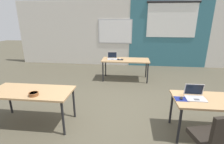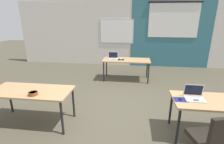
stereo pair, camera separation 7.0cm
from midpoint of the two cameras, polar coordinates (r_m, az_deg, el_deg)
The scene contains 13 objects.
ground_plane at distance 3.97m, azimuth 3.65°, elevation -13.51°, with size 24.00×24.00×0.00m.
back_wall_assembly at distance 7.61m, azimuth 6.45°, elevation 12.81°, with size 10.00×0.27×2.80m.
desk_near_left at distance 3.68m, azimuth -25.38°, elevation -6.46°, with size 1.60×0.70×0.72m.
desk_near_right at distance 3.49m, azimuth 33.53°, elevation -9.07°, with size 1.60×0.70×0.72m.
desk_far_center at distance 5.77m, azimuth 5.26°, elevation 3.67°, with size 1.60×0.70×0.72m.
laptop_near_right_inner at distance 3.30m, azimuth 26.80°, elevation -7.29°, with size 0.33×0.28×0.24m.
mousepad_near_right_inner at distance 3.18m, azimuth 22.85°, elevation -8.63°, with size 0.22×0.19×0.00m.
mouse_near_right_inner at distance 3.18m, azimuth 22.89°, elevation -8.32°, with size 0.08×0.11×0.03m.
chair_near_right_inner at distance 2.92m, azimuth 30.96°, elevation -20.36°, with size 0.54×0.59×0.92m.
laptop_far_left at distance 5.79m, azimuth 0.75°, elevation 4.93°, with size 0.36×0.31×0.24m.
mousepad_far_left at distance 5.73m, azimuth 3.36°, elevation 4.25°, with size 0.22×0.19×0.00m.
mouse_far_left at distance 5.72m, azimuth 3.36°, elevation 4.43°, with size 0.08×0.11×0.03m.
snack_bowl at distance 3.40m, azimuth -24.73°, elevation -6.58°, with size 0.18×0.18×0.06m.
Camera 2 is at (0.22, -3.39, 2.07)m, focal length 26.86 mm.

